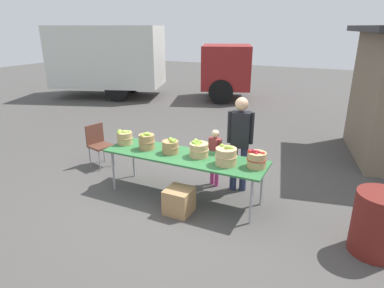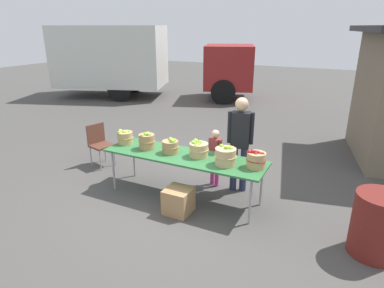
{
  "view_description": "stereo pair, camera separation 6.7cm",
  "coord_description": "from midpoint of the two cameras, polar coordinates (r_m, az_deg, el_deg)",
  "views": [
    {
      "loc": [
        2.27,
        -4.41,
        2.73
      ],
      "look_at": [
        0.0,
        0.3,
        0.85
      ],
      "focal_mm": 30.84,
      "sensor_mm": 36.0,
      "label": 1
    },
    {
      "loc": [
        2.33,
        -4.38,
        2.73
      ],
      "look_at": [
        0.0,
        0.3,
        0.85
      ],
      "focal_mm": 30.84,
      "sensor_mm": 36.0,
      "label": 2
    }
  ],
  "objects": [
    {
      "name": "ground_plane",
      "position": [
        5.66,
        -1.68,
        -9.05
      ],
      "size": [
        40.0,
        40.0,
        0.0
      ],
      "primitive_type": "plane",
      "color": "#474442"
    },
    {
      "name": "market_table",
      "position": [
        5.36,
        -1.75,
        -2.35
      ],
      "size": [
        2.7,
        0.76,
        0.75
      ],
      "color": "#2D6B38",
      "rests_on": "ground"
    },
    {
      "name": "apple_basket_green_0",
      "position": [
        5.96,
        -11.88,
        1.15
      ],
      "size": [
        0.29,
        0.29,
        0.26
      ],
      "color": "tan",
      "rests_on": "market_table"
    },
    {
      "name": "apple_basket_green_1",
      "position": [
        5.64,
        -8.17,
        0.5
      ],
      "size": [
        0.29,
        0.29,
        0.3
      ],
      "color": "#A87F51",
      "rests_on": "market_table"
    },
    {
      "name": "apple_basket_green_2",
      "position": [
        5.42,
        -4.08,
        -0.39
      ],
      "size": [
        0.29,
        0.29,
        0.26
      ],
      "color": "#A87F51",
      "rests_on": "market_table"
    },
    {
      "name": "apple_basket_green_3",
      "position": [
        5.26,
        0.81,
        -0.88
      ],
      "size": [
        0.32,
        0.32,
        0.28
      ],
      "color": "tan",
      "rests_on": "market_table"
    },
    {
      "name": "apple_basket_green_4",
      "position": [
        4.98,
        5.53,
        -2.04
      ],
      "size": [
        0.34,
        0.34,
        0.31
      ],
      "color": "tan",
      "rests_on": "market_table"
    },
    {
      "name": "apple_basket_red_0",
      "position": [
        4.94,
        10.72,
        -2.57
      ],
      "size": [
        0.3,
        0.3,
        0.28
      ],
      "color": "tan",
      "rests_on": "market_table"
    },
    {
      "name": "vendor_adult",
      "position": [
        5.57,
        7.97,
        1.15
      ],
      "size": [
        0.43,
        0.29,
        1.65
      ],
      "rotation": [
        0.0,
        0.0,
        3.4
      ],
      "color": "#262D4C",
      "rests_on": "ground"
    },
    {
      "name": "child_customer",
      "position": [
        5.81,
        3.65,
        -1.6
      ],
      "size": [
        0.27,
        0.19,
        1.05
      ],
      "rotation": [
        0.0,
        0.0,
        2.81
      ],
      "color": "#CC3F8C",
      "rests_on": "ground"
    },
    {
      "name": "box_truck",
      "position": [
        13.63,
        -9.96,
        14.23
      ],
      "size": [
        7.98,
        4.59,
        2.75
      ],
      "rotation": [
        0.0,
        0.0,
        0.34
      ],
      "color": "silver",
      "rests_on": "ground"
    },
    {
      "name": "folding_chair",
      "position": [
        6.96,
        -16.14,
        0.33
      ],
      "size": [
        0.49,
        0.49,
        0.86
      ],
      "rotation": [
        0.0,
        0.0,
        1.31
      ],
      "color": "brown",
      "rests_on": "ground"
    },
    {
      "name": "trash_barrel",
      "position": [
        4.79,
        29.11,
        -11.94
      ],
      "size": [
        0.61,
        0.61,
        0.82
      ],
      "primitive_type": "cylinder",
      "color": "maroon",
      "rests_on": "ground"
    },
    {
      "name": "produce_crate",
      "position": [
        5.14,
        -2.63,
        -9.79
      ],
      "size": [
        0.4,
        0.4,
        0.4
      ],
      "primitive_type": "cube",
      "color": "#A87F51",
      "rests_on": "ground"
    }
  ]
}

